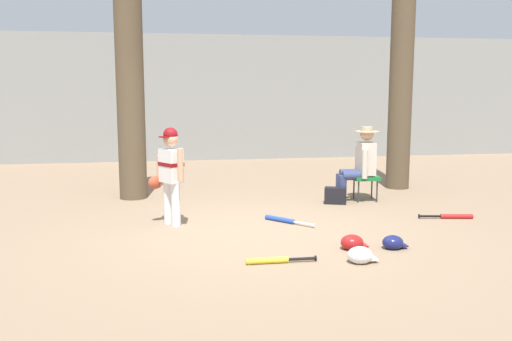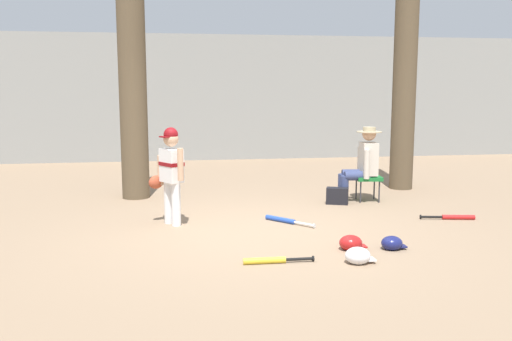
# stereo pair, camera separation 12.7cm
# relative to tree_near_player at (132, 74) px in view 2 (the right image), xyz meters

# --- Properties ---
(ground_plane) EXTENTS (60.00, 60.00, 0.00)m
(ground_plane) POSITION_rel_tree_near_player_xyz_m (1.60, -2.55, -2.04)
(ground_plane) COLOR #897056
(concrete_back_wall) EXTENTS (18.00, 0.36, 3.14)m
(concrete_back_wall) POSITION_rel_tree_near_player_xyz_m (1.60, 4.90, -0.47)
(concrete_back_wall) COLOR gray
(concrete_back_wall) RESTS_ON ground
(tree_near_player) EXTENTS (0.74, 0.74, 4.85)m
(tree_near_player) POSITION_rel_tree_near_player_xyz_m (0.00, 0.00, 0.00)
(tree_near_player) COLOR brown
(tree_near_player) RESTS_ON ground
(tree_behind_spectator) EXTENTS (0.59, 0.59, 5.48)m
(tree_behind_spectator) POSITION_rel_tree_near_player_xyz_m (4.73, 0.15, 0.41)
(tree_behind_spectator) COLOR brown
(tree_behind_spectator) RESTS_ON ground
(young_ballplayer) EXTENTS (0.51, 0.52, 1.31)m
(young_ballplayer) POSITION_rel_tree_near_player_xyz_m (0.58, -1.97, -1.30)
(young_ballplayer) COLOR white
(young_ballplayer) RESTS_ON ground
(folding_stool) EXTENTS (0.44, 0.44, 0.41)m
(folding_stool) POSITION_rel_tree_near_player_xyz_m (3.72, -0.87, -1.68)
(folding_stool) COLOR #196B2D
(folding_stool) RESTS_ON ground
(seated_spectator) EXTENTS (0.67, 0.54, 1.20)m
(seated_spectator) POSITION_rel_tree_near_player_xyz_m (3.62, -0.86, -1.40)
(seated_spectator) COLOR navy
(seated_spectator) RESTS_ON ground
(handbag_beside_stool) EXTENTS (0.38, 0.29, 0.26)m
(handbag_beside_stool) POSITION_rel_tree_near_player_xyz_m (3.17, -1.02, -1.91)
(handbag_beside_stool) COLOR black
(handbag_beside_stool) RESTS_ON ground
(bat_red_barrel) EXTENTS (0.75, 0.21, 0.07)m
(bat_red_barrel) POSITION_rel_tree_near_player_xyz_m (4.47, -2.29, -2.01)
(bat_red_barrel) COLOR red
(bat_red_barrel) RESTS_ON ground
(bat_blue_youth) EXTENTS (0.58, 0.64, 0.07)m
(bat_blue_youth) POSITION_rel_tree_near_player_xyz_m (2.09, -2.10, -2.01)
(bat_blue_youth) COLOR #2347AD
(bat_blue_youth) RESTS_ON ground
(bat_yellow_trainer) EXTENTS (0.75, 0.07, 0.07)m
(bat_yellow_trainer) POSITION_rel_tree_near_player_xyz_m (1.58, -3.82, -2.01)
(bat_yellow_trainer) COLOR yellow
(bat_yellow_trainer) RESTS_ON ground
(batting_helmet_red) EXTENTS (0.31, 0.24, 0.18)m
(batting_helmet_red) POSITION_rel_tree_near_player_xyz_m (2.58, -3.47, -1.96)
(batting_helmet_red) COLOR #A81919
(batting_helmet_red) RESTS_ON ground
(batting_helmet_white) EXTENTS (0.32, 0.24, 0.18)m
(batting_helmet_white) POSITION_rel_tree_near_player_xyz_m (2.49, -3.95, -1.96)
(batting_helmet_white) COLOR silver
(batting_helmet_white) RESTS_ON ground
(batting_helmet_navy) EXTENTS (0.29, 0.22, 0.17)m
(batting_helmet_navy) POSITION_rel_tree_near_player_xyz_m (3.04, -3.53, -1.97)
(batting_helmet_navy) COLOR navy
(batting_helmet_navy) RESTS_ON ground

